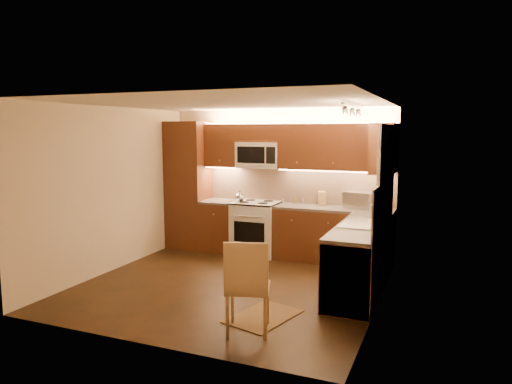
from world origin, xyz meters
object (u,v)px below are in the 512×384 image
at_px(sink, 363,218).
at_px(kettle, 240,196).
at_px(stove, 256,228).
at_px(microwave, 259,155).
at_px(knife_block, 322,198).
at_px(soap_bottle, 381,211).
at_px(dining_chair, 248,285).
at_px(toaster_oven, 359,200).

xyz_separation_m(sink, kettle, (-2.27, 1.03, 0.05)).
relative_size(stove, microwave, 1.21).
bearing_deg(knife_block, soap_bottle, -60.63).
distance_m(sink, dining_chair, 2.13).
distance_m(microwave, toaster_oven, 1.87).
relative_size(kettle, soap_bottle, 1.03).
bearing_deg(sink, dining_chair, -114.88).
height_order(microwave, knife_block, microwave).
bearing_deg(sink, knife_block, 124.07).
bearing_deg(dining_chair, stove, 93.16).
bearing_deg(toaster_oven, dining_chair, -88.95).
relative_size(stove, sink, 1.07).
bearing_deg(stove, sink, -29.36).
bearing_deg(kettle, knife_block, -3.56).
bearing_deg(knife_block, toaster_oven, -32.10).
height_order(soap_bottle, dining_chair, soap_bottle).
height_order(sink, knife_block, knife_block).
relative_size(kettle, toaster_oven, 0.45).
bearing_deg(microwave, kettle, -139.45).
relative_size(toaster_oven, knife_block, 1.95).
distance_m(stove, sink, 2.35).
relative_size(microwave, soap_bottle, 3.90).
relative_size(stove, soap_bottle, 4.73).
relative_size(sink, dining_chair, 0.84).
bearing_deg(microwave, toaster_oven, -0.69).
distance_m(toaster_oven, soap_bottle, 0.82).
xyz_separation_m(microwave, toaster_oven, (1.74, -0.02, -0.69)).
bearing_deg(microwave, dining_chair, -70.28).
xyz_separation_m(kettle, dining_chair, (1.40, -2.91, -0.51)).
relative_size(stove, knife_block, 4.01).
relative_size(sink, toaster_oven, 1.92).
distance_m(toaster_oven, dining_chair, 3.22).
distance_m(microwave, soap_bottle, 2.39).
xyz_separation_m(knife_block, soap_bottle, (1.06, -0.78, -0.02)).
height_order(stove, microwave, microwave).
xyz_separation_m(kettle, knife_block, (1.37, 0.30, -0.01)).
bearing_deg(soap_bottle, dining_chair, -95.75).
bearing_deg(soap_bottle, sink, -89.48).
bearing_deg(dining_chair, soap_bottle, 49.46).
height_order(sink, dining_chair, sink).
distance_m(stove, soap_bottle, 2.31).
distance_m(microwave, sink, 2.48).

